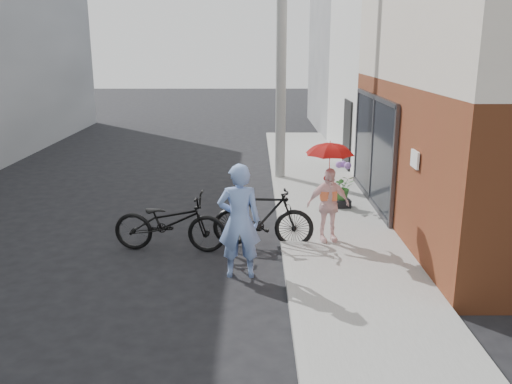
{
  "coord_description": "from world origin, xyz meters",
  "views": [
    {
      "loc": [
        0.38,
        -8.98,
        3.73
      ],
      "look_at": [
        0.41,
        0.69,
        1.1
      ],
      "focal_mm": 38.0,
      "sensor_mm": 36.0,
      "label": 1
    }
  ],
  "objects_px": {
    "utility_pole": "(281,54)",
    "officer": "(239,221)",
    "bike_left": "(170,222)",
    "planter": "(342,203)",
    "bike_right": "(263,217)",
    "kimono_woman": "(328,205)"
  },
  "relations": [
    {
      "from": "bike_left",
      "to": "utility_pole",
      "type": "bearing_deg",
      "value": -17.56
    },
    {
      "from": "bike_right",
      "to": "kimono_woman",
      "type": "bearing_deg",
      "value": -86.4
    },
    {
      "from": "utility_pole",
      "to": "planter",
      "type": "relative_size",
      "value": 20.41
    },
    {
      "from": "utility_pole",
      "to": "officer",
      "type": "distance_m",
      "value": 7.15
    },
    {
      "from": "officer",
      "to": "bike_left",
      "type": "height_order",
      "value": "officer"
    },
    {
      "from": "kimono_woman",
      "to": "bike_left",
      "type": "bearing_deg",
      "value": 172.42
    },
    {
      "from": "officer",
      "to": "kimono_woman",
      "type": "xyz_separation_m",
      "value": [
        1.63,
        1.38,
        -0.13
      ]
    },
    {
      "from": "utility_pole",
      "to": "bike_left",
      "type": "xyz_separation_m",
      "value": [
        -2.29,
        -5.43,
        -2.95
      ]
    },
    {
      "from": "kimono_woman",
      "to": "planter",
      "type": "height_order",
      "value": "kimono_woman"
    },
    {
      "from": "bike_left",
      "to": "kimono_woman",
      "type": "bearing_deg",
      "value": -80.77
    },
    {
      "from": "officer",
      "to": "bike_right",
      "type": "bearing_deg",
      "value": -108.06
    },
    {
      "from": "utility_pole",
      "to": "bike_right",
      "type": "relative_size",
      "value": 3.64
    },
    {
      "from": "bike_left",
      "to": "planter",
      "type": "relative_size",
      "value": 6.14
    },
    {
      "from": "utility_pole",
      "to": "planter",
      "type": "bearing_deg",
      "value": -66.51
    },
    {
      "from": "kimono_woman",
      "to": "officer",
      "type": "bearing_deg",
      "value": -151.32
    },
    {
      "from": "bike_left",
      "to": "bike_right",
      "type": "distance_m",
      "value": 1.75
    },
    {
      "from": "kimono_woman",
      "to": "planter",
      "type": "relative_size",
      "value": 4.13
    },
    {
      "from": "bike_right",
      "to": "kimono_woman",
      "type": "relative_size",
      "value": 1.36
    },
    {
      "from": "utility_pole",
      "to": "bike_left",
      "type": "height_order",
      "value": "utility_pole"
    },
    {
      "from": "kimono_woman",
      "to": "planter",
      "type": "distance_m",
      "value": 2.4
    },
    {
      "from": "utility_pole",
      "to": "officer",
      "type": "bearing_deg",
      "value": -98.35
    },
    {
      "from": "officer",
      "to": "bike_left",
      "type": "bearing_deg",
      "value": -43.07
    }
  ]
}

